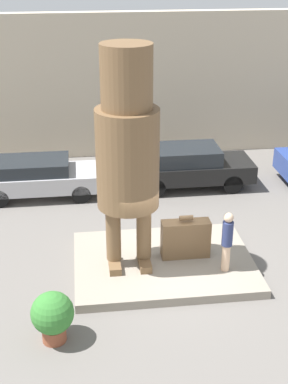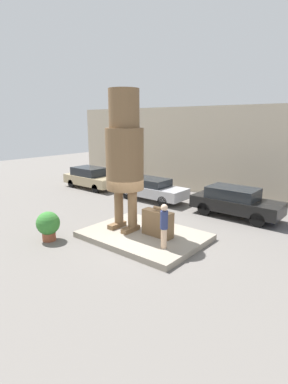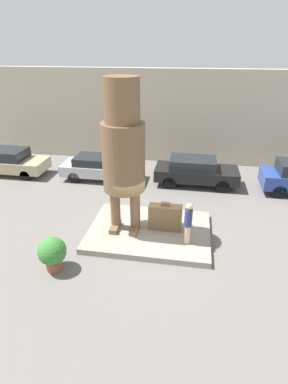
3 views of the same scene
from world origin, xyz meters
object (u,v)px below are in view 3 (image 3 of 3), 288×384
Objects in this scene: giant_suitcase at (165,217)px; parked_car_silver at (100,167)px; statue_figure at (123,148)px; tourist at (188,222)px; planter_pot at (52,253)px; parked_car_tan at (9,161)px; parked_car_black at (195,171)px.

parked_car_silver is at bearing 130.39° from giant_suitcase.
statue_figure is 3.35m from giant_suitcase.
tourist is (2.54, -0.63, -2.54)m from statue_figure.
tourist reaches higher than parked_car_silver.
statue_figure is at bearing -172.23° from giant_suitcase.
statue_figure is 4.47m from planter_pot.
parked_car_tan is (-8.38, 5.18, -2.92)m from statue_figure.
giant_suitcase is 1.32m from tourist.
giant_suitcase is 0.31× the size of parked_car_tan.
tourist is 4.97m from planter_pot.
parked_car_black is (11.13, 0.25, 0.03)m from parked_car_tan.
giant_suitcase is (1.61, 0.22, -2.93)m from statue_figure.
statue_figure reaches higher than giant_suitcase.
giant_suitcase is at bearing -49.61° from parked_car_silver.
tourist is at bearing -48.45° from parked_car_silver.
parked_car_silver is (-5.23, 5.91, -0.43)m from tourist.
statue_figure reaches higher than planter_pot.
planter_pot is (-4.73, -8.05, -0.13)m from parked_car_black.
tourist reaches higher than parked_car_black.
giant_suitcase is 5.33m from parked_car_black.
parked_car_silver is at bearing 131.55° from tourist.
statue_figure is 3.46× the size of tourist.
statue_figure is at bearing -116.87° from parked_car_black.
parked_car_tan reaches higher than parked_car_silver.
parked_car_black reaches higher than planter_pot.
statue_figure is at bearing -31.70° from parked_car_tan.
parked_car_tan reaches higher than planter_pot.
giant_suitcase is 4.58m from planter_pot.
planter_pot is (-1.98, -2.63, -3.02)m from statue_figure.
parked_car_silver reaches higher than planter_pot.
giant_suitcase is 0.30× the size of parked_car_black.
parked_car_tan is at bearing -178.73° from parked_car_black.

